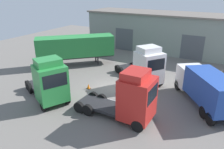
# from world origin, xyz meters

# --- Properties ---
(ground_plane) EXTENTS (60.00, 60.00, 0.00)m
(ground_plane) POSITION_xyz_m (0.00, 0.00, 0.00)
(ground_plane) COLOR slate
(warehouse_building) EXTENTS (25.39, 7.34, 6.14)m
(warehouse_building) POSITION_xyz_m (0.00, 17.42, 3.08)
(warehouse_building) COLOR gray
(warehouse_building) RESTS_ON ground_plane
(tractor_unit_white) EXTENTS (6.92, 5.79, 4.33)m
(tractor_unit_white) POSITION_xyz_m (2.85, 2.65, 2.03)
(tractor_unit_white) COLOR silver
(tractor_unit_white) RESTS_ON ground_plane
(container_trailer_green) EXTENTS (8.97, 8.86, 3.94)m
(container_trailer_green) POSITION_xyz_m (-7.77, 3.90, 2.53)
(container_trailer_green) COLOR #28843D
(container_trailer_green) RESTS_ON ground_plane
(box_truck_white) EXTENTS (6.35, 7.39, 3.20)m
(box_truck_white) POSITION_xyz_m (9.11, 0.93, 1.83)
(box_truck_white) COLOR silver
(box_truck_white) RESTS_ON ground_plane
(tractor_unit_green) EXTENTS (6.60, 4.96, 4.33)m
(tractor_unit_green) POSITION_xyz_m (-3.22, -5.51, 2.04)
(tractor_unit_green) COLOR #28843D
(tractor_unit_green) RESTS_ON ground_plane
(tractor_unit_red) EXTENTS (6.53, 2.55, 4.34)m
(tractor_unit_red) POSITION_xyz_m (4.45, -4.57, 2.04)
(tractor_unit_red) COLOR red
(tractor_unit_red) RESTS_ON ground_plane
(traffic_cone) EXTENTS (0.40, 0.40, 0.55)m
(traffic_cone) POSITION_xyz_m (-1.90, -1.45, 0.25)
(traffic_cone) COLOR black
(traffic_cone) RESTS_ON ground_plane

